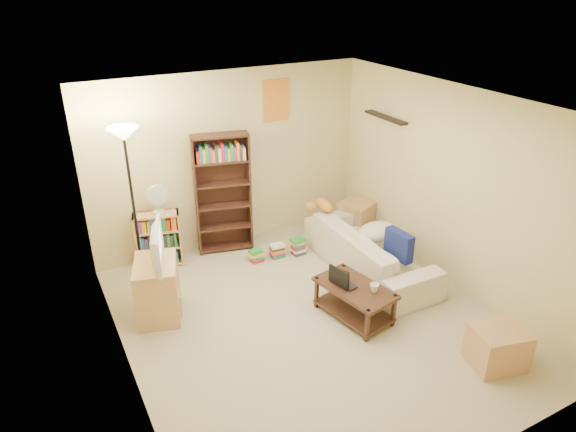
{
  "coord_description": "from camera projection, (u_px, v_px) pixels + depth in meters",
  "views": [
    {
      "loc": [
        -2.49,
        -4.14,
        3.66
      ],
      "look_at": [
        0.07,
        0.65,
        1.05
      ],
      "focal_mm": 32.0,
      "sensor_mm": 36.0,
      "label": 1
    }
  ],
  "objects": [
    {
      "name": "short_bookshelf",
      "position": [
        158.0,
        240.0,
        6.9
      ],
      "size": [
        0.64,
        0.38,
        0.77
      ],
      "rotation": [
        0.0,
        0.0,
        -0.25
      ],
      "color": "tan",
      "rests_on": "ground"
    },
    {
      "name": "tv_stand",
      "position": [
        158.0,
        289.0,
        5.89
      ],
      "size": [
        0.64,
        0.76,
        0.7
      ],
      "primitive_type": "cube",
      "rotation": [
        0.0,
        0.0,
        -0.3
      ],
      "color": "tan",
      "rests_on": "ground"
    },
    {
      "name": "desk_fan",
      "position": [
        157.0,
        198.0,
        6.62
      ],
      "size": [
        0.27,
        0.15,
        0.42
      ],
      "color": "silver",
      "rests_on": "short_bookshelf"
    },
    {
      "name": "end_cabinet",
      "position": [
        497.0,
        347.0,
        5.19
      ],
      "size": [
        0.61,
        0.54,
        0.43
      ],
      "primitive_type": "cube",
      "rotation": [
        0.0,
        0.0,
        -0.25
      ],
      "color": "tan",
      "rests_on": "ground"
    },
    {
      "name": "tall_bookshelf",
      "position": [
        223.0,
        191.0,
        7.08
      ],
      "size": [
        0.81,
        0.43,
        1.71
      ],
      "rotation": [
        0.0,
        0.0,
        -0.23
      ],
      "color": "#3C1F17",
      "rests_on": "ground"
    },
    {
      "name": "tabby_cat",
      "position": [
        322.0,
        205.0,
        7.16
      ],
      "size": [
        0.48,
        0.18,
        0.17
      ],
      "color": "#C37E29",
      "rests_on": "sofa"
    },
    {
      "name": "coffee_table",
      "position": [
        354.0,
        297.0,
        5.9
      ],
      "size": [
        0.68,
        1.0,
        0.41
      ],
      "rotation": [
        0.0,
        0.0,
        0.19
      ],
      "color": "#3C2217",
      "rests_on": "ground"
    },
    {
      "name": "side_table",
      "position": [
        356.0,
        218.0,
        7.79
      ],
      "size": [
        0.59,
        0.59,
        0.51
      ],
      "primitive_type": "cube",
      "rotation": [
        0.0,
        0.0,
        0.4
      ],
      "color": "tan",
      "rests_on": "ground"
    },
    {
      "name": "book_stacks",
      "position": [
        280.0,
        250.0,
        7.21
      ],
      "size": [
        0.81,
        0.25,
        0.24
      ],
      "color": "red",
      "rests_on": "ground"
    },
    {
      "name": "sofa",
      "position": [
        369.0,
        250.0,
        6.79
      ],
      "size": [
        2.13,
        0.9,
        0.61
      ],
      "primitive_type": "imported",
      "rotation": [
        0.0,
        0.0,
        1.55
      ],
      "color": "beige",
      "rests_on": "ground"
    },
    {
      "name": "floor_lamp",
      "position": [
        127.0,
        163.0,
        5.87
      ],
      "size": [
        0.35,
        0.35,
        2.08
      ],
      "color": "black",
      "rests_on": "ground"
    },
    {
      "name": "mug",
      "position": [
        374.0,
        288.0,
        5.72
      ],
      "size": [
        0.19,
        0.19,
        0.1
      ],
      "primitive_type": "imported",
      "rotation": [
        0.0,
        0.0,
        0.48
      ],
      "color": "white",
      "rests_on": "coffee_table"
    },
    {
      "name": "cream_blanket",
      "position": [
        378.0,
        232.0,
        6.8
      ],
      "size": [
        0.56,
        0.4,
        0.24
      ],
      "primitive_type": "ellipsoid",
      "color": "beige",
      "rests_on": "sofa"
    },
    {
      "name": "television",
      "position": [
        152.0,
        246.0,
        5.64
      ],
      "size": [
        0.81,
        0.52,
        0.44
      ],
      "primitive_type": "imported",
      "rotation": [
        0.0,
        0.0,
        1.27
      ],
      "color": "black",
      "rests_on": "tv_stand"
    },
    {
      "name": "tv_remote",
      "position": [
        343.0,
        272.0,
        6.1
      ],
      "size": [
        0.12,
        0.17,
        0.02
      ],
      "primitive_type": "cube",
      "rotation": [
        0.0,
        0.0,
        0.49
      ],
      "color": "black",
      "rests_on": "coffee_table"
    },
    {
      "name": "navy_pillow",
      "position": [
        399.0,
        245.0,
        6.35
      ],
      "size": [
        0.15,
        0.41,
        0.36
      ],
      "primitive_type": "cube",
      "rotation": [
        0.0,
        0.0,
        1.65
      ],
      "color": "navy",
      "rests_on": "sofa"
    },
    {
      "name": "laptop_screen",
      "position": [
        339.0,
        277.0,
        5.78
      ],
      "size": [
        0.07,
        0.3,
        0.2
      ],
      "primitive_type": "cube",
      "rotation": [
        0.0,
        0.0,
        0.19
      ],
      "color": "white",
      "rests_on": "laptop"
    },
    {
      "name": "laptop",
      "position": [
        347.0,
        281.0,
        5.9
      ],
      "size": [
        0.42,
        0.36,
        0.03
      ],
      "primitive_type": "imported",
      "rotation": [
        0.0,
        0.0,
        1.81
      ],
      "color": "black",
      "rests_on": "coffee_table"
    },
    {
      "name": "room",
      "position": [
        312.0,
        191.0,
        5.24
      ],
      "size": [
        4.5,
        4.54,
        2.52
      ],
      "color": "tan",
      "rests_on": "ground"
    }
  ]
}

